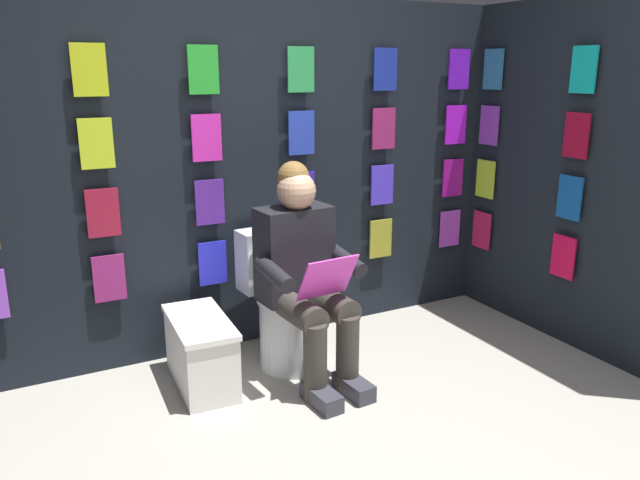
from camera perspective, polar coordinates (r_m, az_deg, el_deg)
The scene contains 5 objects.
display_wall_back at distance 3.77m, azimuth -6.29°, elevation 5.82°, with size 3.45×0.14×2.07m.
display_wall_left at distance 4.02m, azimuth 22.88°, elevation 5.30°, with size 0.14×1.80×2.07m.
toilet at distance 3.62m, azimuth -3.13°, elevation -6.23°, with size 0.42×0.57×0.77m.
person_reading at distance 3.34m, azimuth -1.35°, elevation -3.11°, with size 0.55×0.71×1.19m.
comic_longbox_near at distance 3.45m, azimuth -10.86°, elevation -10.05°, with size 0.32×0.61×0.38m.
Camera 1 is at (1.35, 1.62, 1.67)m, focal length 34.87 mm.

